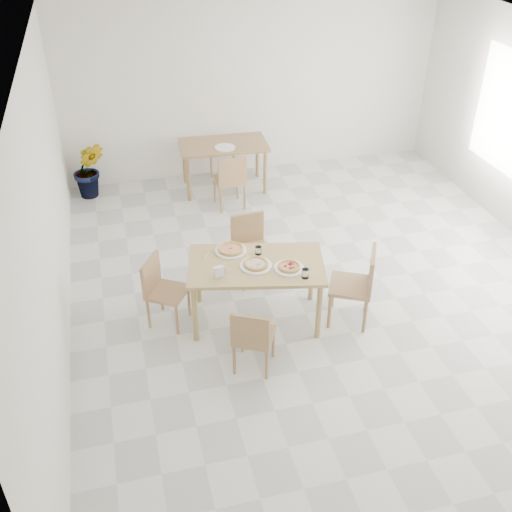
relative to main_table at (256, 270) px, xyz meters
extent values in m
plane|color=silver|center=(0.95, 0.37, -0.66)|extent=(7.00, 7.00, 0.00)
plane|color=white|center=(0.95, 0.37, 2.14)|extent=(7.00, 7.00, 0.00)
plane|color=silver|center=(0.95, 3.87, 0.74)|extent=(6.00, 0.00, 6.00)
plane|color=silver|center=(-2.05, 0.37, 0.74)|extent=(0.00, 7.00, 7.00)
cube|color=tan|center=(0.00, 0.00, 0.07)|extent=(1.60, 1.12, 0.04)
cylinder|color=tan|center=(-0.72, -0.19, -0.31)|extent=(0.06, 0.06, 0.71)
cylinder|color=tan|center=(0.57, -0.48, -0.31)|extent=(0.06, 0.06, 0.71)
cylinder|color=tan|center=(-0.57, 0.48, -0.31)|extent=(0.06, 0.06, 0.71)
cylinder|color=tan|center=(0.72, 0.19, -0.31)|extent=(0.06, 0.06, 0.71)
cube|color=#A77A53|center=(-0.21, -0.73, -0.27)|extent=(0.52, 0.52, 0.04)
cube|color=#A77A53|center=(-0.29, -0.88, -0.07)|extent=(0.36, 0.21, 0.37)
cylinder|color=#A77A53|center=(0.01, -0.66, -0.48)|extent=(0.03, 0.03, 0.37)
cylinder|color=#A77A53|center=(-0.28, -0.50, -0.48)|extent=(0.03, 0.03, 0.37)
cylinder|color=#A77A53|center=(-0.14, -0.95, -0.48)|extent=(0.03, 0.03, 0.37)
cylinder|color=#A77A53|center=(-0.43, -0.80, -0.48)|extent=(0.03, 0.03, 0.37)
cube|color=#A77A53|center=(0.15, 0.75, -0.24)|extent=(0.45, 0.45, 0.04)
cube|color=#A77A53|center=(0.13, 0.93, -0.03)|extent=(0.41, 0.08, 0.39)
cylinder|color=#A77A53|center=(-0.01, 0.56, -0.46)|extent=(0.04, 0.04, 0.40)
cylinder|color=#A77A53|center=(0.34, 0.59, -0.46)|extent=(0.04, 0.04, 0.40)
cylinder|color=#A77A53|center=(-0.04, 0.91, -0.46)|extent=(0.04, 0.04, 0.40)
cylinder|color=#A77A53|center=(0.31, 0.94, -0.46)|extent=(0.04, 0.04, 0.40)
cube|color=#A77A53|center=(-0.95, 0.19, -0.26)|extent=(0.54, 0.54, 0.04)
cube|color=#A77A53|center=(-1.10, 0.29, -0.05)|extent=(0.24, 0.36, 0.38)
cylinder|color=#A77A53|center=(-0.90, -0.04, -0.47)|extent=(0.03, 0.03, 0.39)
cylinder|color=#A77A53|center=(-0.72, 0.25, -0.47)|extent=(0.03, 0.03, 0.39)
cylinder|color=#A77A53|center=(-1.18, 0.14, -0.47)|extent=(0.03, 0.03, 0.39)
cylinder|color=#A77A53|center=(-1.01, 0.43, -0.47)|extent=(0.03, 0.03, 0.39)
cube|color=#A77A53|center=(1.00, -0.27, -0.20)|extent=(0.61, 0.61, 0.04)
cube|color=#A77A53|center=(1.18, -0.36, 0.03)|extent=(0.24, 0.42, 0.43)
cylinder|color=#A77A53|center=(0.91, -0.01, -0.44)|extent=(0.04, 0.04, 0.44)
cylinder|color=#A77A53|center=(0.74, -0.35, -0.44)|extent=(0.04, 0.04, 0.44)
cylinder|color=#A77A53|center=(1.26, -0.18, -0.44)|extent=(0.04, 0.04, 0.44)
cylinder|color=#A77A53|center=(1.09, -0.53, -0.44)|extent=(0.04, 0.04, 0.44)
cylinder|color=white|center=(-0.21, 0.30, 0.10)|extent=(0.35, 0.35, 0.02)
cylinder|color=white|center=(-0.01, -0.05, 0.10)|extent=(0.34, 0.34, 0.02)
cylinder|color=white|center=(0.31, -0.19, 0.10)|extent=(0.32, 0.32, 0.02)
cylinder|color=tan|center=(-0.21, 0.30, 0.11)|extent=(0.32, 0.32, 0.01)
torus|color=tan|center=(-0.21, 0.30, 0.12)|extent=(0.33, 0.33, 0.03)
cylinder|color=#E14A27|center=(-0.21, 0.30, 0.12)|extent=(0.26, 0.26, 0.01)
ellipsoid|color=#215613|center=(-0.21, 0.30, 0.13)|extent=(0.05, 0.04, 0.01)
cylinder|color=tan|center=(-0.01, -0.05, 0.11)|extent=(0.33, 0.33, 0.01)
torus|color=tan|center=(-0.01, -0.05, 0.12)|extent=(0.34, 0.34, 0.03)
cylinder|color=beige|center=(-0.01, -0.05, 0.12)|extent=(0.26, 0.26, 0.01)
cylinder|color=tan|center=(0.31, -0.19, 0.11)|extent=(0.25, 0.25, 0.01)
torus|color=tan|center=(0.31, -0.19, 0.12)|extent=(0.26, 0.26, 0.03)
cylinder|color=#E14A27|center=(0.31, -0.19, 0.12)|extent=(0.19, 0.19, 0.01)
cylinder|color=white|center=(0.43, -0.37, 0.14)|extent=(0.08, 0.08, 0.10)
cylinder|color=white|center=(0.07, 0.18, 0.13)|extent=(0.07, 0.07, 0.09)
cube|color=silver|center=(-0.43, -0.14, 0.09)|extent=(0.12, 0.07, 0.01)
cube|color=white|center=(-0.43, -0.14, 0.16)|extent=(0.11, 0.06, 0.11)
cube|color=silver|center=(-0.47, 0.29, 0.09)|extent=(0.11, 0.16, 0.01)
cube|color=silver|center=(-0.33, -0.03, 0.09)|extent=(0.02, 0.18, 0.01)
cube|color=#A77A53|center=(0.34, 3.27, 0.07)|extent=(1.36, 0.83, 0.04)
cylinder|color=#A77A53|center=(-0.27, 3.00, -0.31)|extent=(0.06, 0.06, 0.71)
cylinder|color=#A77A53|center=(0.91, 2.93, -0.31)|extent=(0.06, 0.06, 0.71)
cylinder|color=#A77A53|center=(-0.24, 3.61, -0.31)|extent=(0.06, 0.06, 0.71)
cylinder|color=#A77A53|center=(0.94, 3.55, -0.31)|extent=(0.06, 0.06, 0.71)
cube|color=#A77A53|center=(0.29, 2.68, -0.24)|extent=(0.44, 0.44, 0.04)
cube|color=#A77A53|center=(0.30, 2.49, -0.02)|extent=(0.42, 0.07, 0.40)
cylinder|color=#A77A53|center=(0.46, 2.87, -0.46)|extent=(0.04, 0.04, 0.41)
cylinder|color=#A77A53|center=(0.10, 2.84, -0.46)|extent=(0.04, 0.04, 0.41)
cylinder|color=#A77A53|center=(0.48, 2.51, -0.46)|extent=(0.04, 0.04, 0.41)
cylinder|color=#A77A53|center=(0.12, 2.49, -0.46)|extent=(0.04, 0.04, 0.41)
cube|color=#A77A53|center=(0.41, 3.91, -0.22)|extent=(0.45, 0.45, 0.04)
cube|color=#A77A53|center=(0.41, 4.11, 0.01)|extent=(0.44, 0.05, 0.42)
cylinder|color=#A77A53|center=(0.21, 3.73, -0.45)|extent=(0.04, 0.04, 0.43)
cylinder|color=#A77A53|center=(0.59, 3.72, -0.45)|extent=(0.04, 0.04, 0.43)
cylinder|color=#A77A53|center=(0.22, 4.10, -0.45)|extent=(0.04, 0.04, 0.43)
cylinder|color=#A77A53|center=(0.60, 4.10, -0.45)|extent=(0.04, 0.04, 0.43)
cylinder|color=white|center=(0.32, 3.10, 0.10)|extent=(0.30, 0.30, 0.02)
imported|color=#236B20|center=(-1.70, 3.52, -0.22)|extent=(0.51, 0.42, 0.89)
camera|label=1|loc=(-1.33, -5.12, 3.68)|focal=42.00mm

